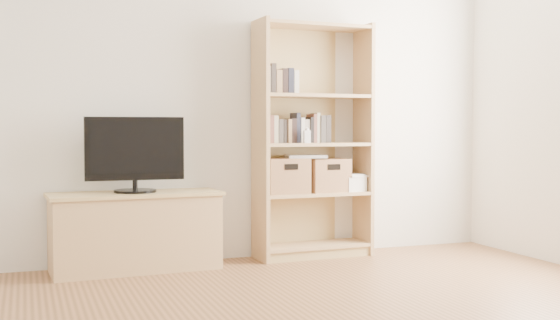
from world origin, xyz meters
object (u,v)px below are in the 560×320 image
bookshelf (313,140)px  laptop (305,156)px  television (135,154)px  basket_right (326,175)px  tv_stand (136,233)px  baby_monitor (307,137)px  basket_left (285,176)px

bookshelf → laptop: size_ratio=6.11×
television → basket_right: (1.53, 0.06, -0.19)m
tv_stand → laptop: laptop is taller
tv_stand → basket_right: size_ratio=3.67×
tv_stand → baby_monitor: size_ratio=12.02×
television → bookshelf: bearing=3.3°
tv_stand → bookshelf: (1.41, 0.06, 0.66)m
baby_monitor → basket_right: size_ratio=0.31×
bookshelf → baby_monitor: bearing=-135.0°
laptop → basket_left: bearing=-173.2°
baby_monitor → basket_left: bearing=150.3°
baby_monitor → laptop: size_ratio=0.32×
baby_monitor → basket_right: (0.21, 0.11, -0.31)m
baby_monitor → laptop: 0.18m
basket_left → baby_monitor: bearing=-32.6°
television → baby_monitor: (1.31, -0.05, 0.12)m
bookshelf → baby_monitor: size_ratio=18.99×
baby_monitor → basket_left: 0.35m
laptop → tv_stand: bearing=-169.6°
television → laptop: (1.34, 0.03, -0.04)m
tv_stand → baby_monitor: bearing=-5.6°
bookshelf → laptop: bearing=-165.8°
television → basket_right: television is taller
baby_monitor → laptop: bearing=77.2°
baby_monitor → basket_right: baby_monitor is taller
tv_stand → television: bearing=176.7°
basket_left → bookshelf: bearing=2.7°
tv_stand → basket_right: 1.57m
tv_stand → basket_right: basket_right is taller
basket_left → basket_right: bearing=1.5°
bookshelf → tv_stand: bearing=179.7°
basket_right → laptop: laptop is taller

